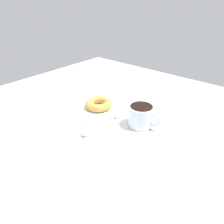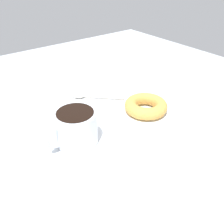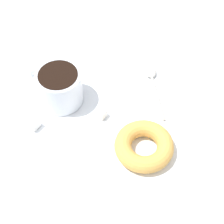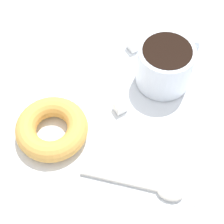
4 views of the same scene
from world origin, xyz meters
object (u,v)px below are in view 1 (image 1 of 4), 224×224
(spoon, at_px, (85,130))
(sugar_cube_extra, at_px, (152,113))
(donut, at_px, (99,104))
(coffee_cup, at_px, (141,115))
(sugar_cube, at_px, (118,116))

(spoon, height_order, sugar_cube_extra, sugar_cube_extra)
(sugar_cube_extra, bearing_deg, donut, -157.51)
(coffee_cup, relative_size, spoon, 1.02)
(coffee_cup, relative_size, sugar_cube_extra, 5.88)
(donut, bearing_deg, sugar_cube, -7.74)
(sugar_cube_extra, bearing_deg, coffee_cup, -87.51)
(donut, distance_m, spoon, 0.17)
(donut, bearing_deg, sugar_cube_extra, 22.49)
(coffee_cup, bearing_deg, donut, 179.69)
(coffee_cup, bearing_deg, spoon, -128.81)
(coffee_cup, xyz_separation_m, donut, (-0.20, 0.00, -0.02))
(coffee_cup, height_order, sugar_cube_extra, coffee_cup)
(sugar_cube_extra, bearing_deg, spoon, -116.74)
(spoon, bearing_deg, donut, 117.66)
(donut, height_order, sugar_cube_extra, donut)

